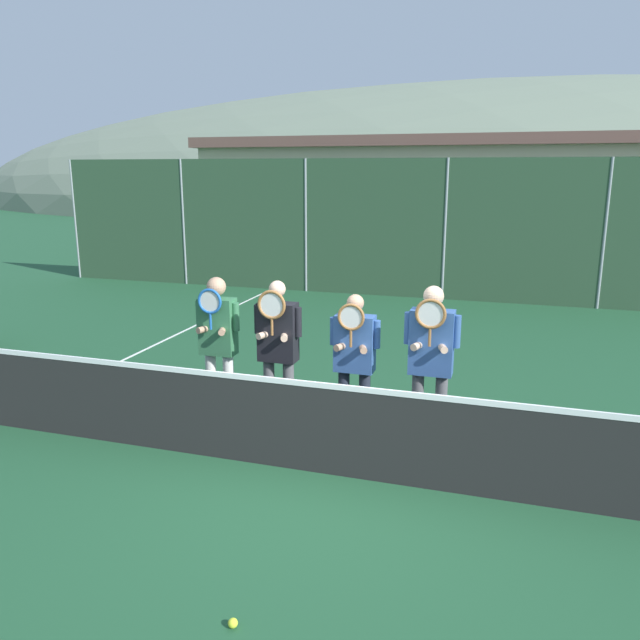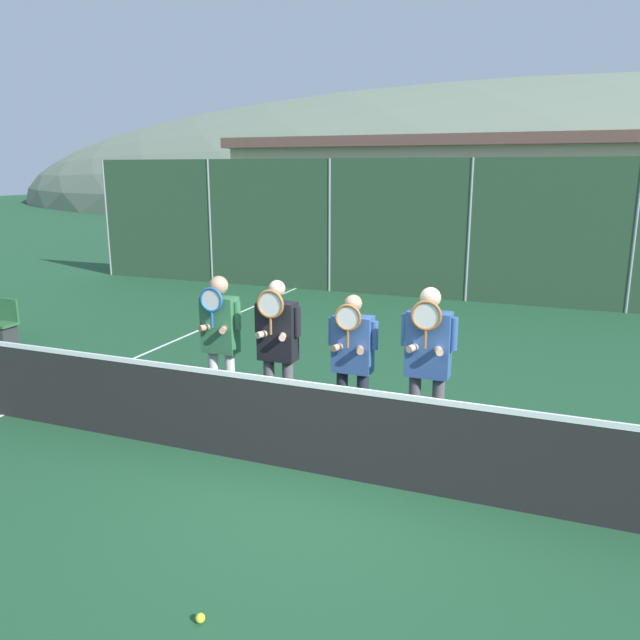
% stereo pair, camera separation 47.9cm
% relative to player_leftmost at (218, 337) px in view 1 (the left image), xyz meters
% --- Properties ---
extents(ground_plane, '(120.00, 120.00, 0.00)m').
position_rel_player_leftmost_xyz_m(ground_plane, '(1.71, -0.92, -1.08)').
color(ground_plane, '#1E4C2D').
extents(hill_distant, '(103.78, 57.66, 20.18)m').
position_rel_player_leftmost_xyz_m(hill_distant, '(1.71, 52.81, -1.08)').
color(hill_distant, slate).
rests_on(hill_distant, ground_plane).
extents(clubhouse_building, '(23.17, 5.50, 4.15)m').
position_rel_player_leftmost_xyz_m(clubhouse_building, '(3.33, 17.13, 1.02)').
color(clubhouse_building, beige).
rests_on(clubhouse_building, ground_plane).
extents(fence_back, '(20.68, 0.06, 3.29)m').
position_rel_player_leftmost_xyz_m(fence_back, '(1.71, 8.35, 0.57)').
color(fence_back, gray).
rests_on(fence_back, ground_plane).
extents(tennis_net, '(11.74, 0.09, 1.08)m').
position_rel_player_leftmost_xyz_m(tennis_net, '(1.71, -0.92, -0.57)').
color(tennis_net, gray).
rests_on(tennis_net, ground_plane).
extents(court_line_left_sideline, '(0.05, 16.00, 0.01)m').
position_rel_player_leftmost_xyz_m(court_line_left_sideline, '(-2.66, 2.08, -1.07)').
color(court_line_left_sideline, white).
rests_on(court_line_left_sideline, ground_plane).
extents(player_leftmost, '(0.56, 0.34, 1.80)m').
position_rel_player_leftmost_xyz_m(player_leftmost, '(0.00, 0.00, 0.00)').
color(player_leftmost, white).
rests_on(player_leftmost, ground_plane).
extents(player_center_left, '(0.58, 0.34, 1.81)m').
position_rel_player_leftmost_xyz_m(player_center_left, '(0.78, -0.04, -0.01)').
color(player_center_left, '#56565B').
rests_on(player_center_left, ground_plane).
extents(player_center_right, '(0.58, 0.34, 1.69)m').
position_rel_player_leftmost_xyz_m(player_center_right, '(1.68, 0.01, -0.08)').
color(player_center_right, '#232838').
rests_on(player_center_right, ground_plane).
extents(player_rightmost, '(0.60, 0.34, 1.85)m').
position_rel_player_leftmost_xyz_m(player_rightmost, '(2.54, -0.05, 0.03)').
color(player_rightmost, '#56565B').
rests_on(player_rightmost, ground_plane).
extents(car_far_left, '(4.53, 1.91, 1.72)m').
position_rel_player_leftmost_xyz_m(car_far_left, '(-4.84, 11.02, -0.19)').
color(car_far_left, '#285638').
rests_on(car_far_left, ground_plane).
extents(car_left_of_center, '(4.48, 2.06, 1.67)m').
position_rel_player_leftmost_xyz_m(car_left_of_center, '(0.33, 10.85, -0.22)').
color(car_left_of_center, silver).
rests_on(car_left_of_center, ground_plane).
extents(car_center, '(4.02, 2.08, 1.70)m').
position_rel_player_leftmost_xyz_m(car_center, '(5.26, 10.59, -0.20)').
color(car_center, silver).
rests_on(car_center, ground_plane).
extents(tennis_ball_on_court, '(0.07, 0.07, 0.07)m').
position_rel_player_leftmost_xyz_m(tennis_ball_on_court, '(1.67, -3.22, -1.04)').
color(tennis_ball_on_court, '#CCDB33').
rests_on(tennis_ball_on_court, ground_plane).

